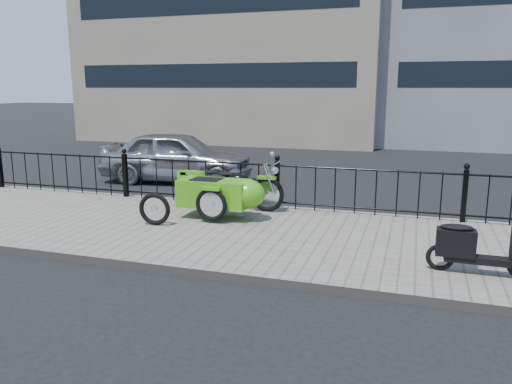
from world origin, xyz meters
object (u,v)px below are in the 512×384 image
(spare_tire, at_px, (155,209))
(sedan_car, at_px, (177,157))
(motorcycle_sidecar, at_px, (226,192))
(scooter, at_px, (473,247))

(spare_tire, relative_size, sedan_car, 0.14)
(motorcycle_sidecar, distance_m, spare_tire, 1.38)
(motorcycle_sidecar, relative_size, scooter, 1.69)
(motorcycle_sidecar, relative_size, spare_tire, 3.91)
(scooter, bearing_deg, motorcycle_sidecar, 156.96)
(sedan_car, bearing_deg, spare_tire, -165.45)
(motorcycle_sidecar, relative_size, sedan_car, 0.56)
(scooter, relative_size, spare_tire, 2.31)
(spare_tire, xyz_separation_m, sedan_car, (-1.77, 4.44, 0.28))
(spare_tire, distance_m, sedan_car, 4.79)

